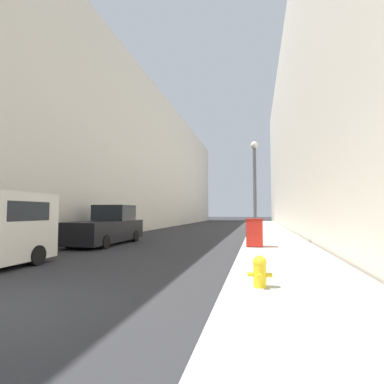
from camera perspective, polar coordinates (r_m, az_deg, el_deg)
name	(u,v)px	position (r m, az deg, el deg)	size (l,w,h in m)	color
sidewalk_right	(271,235)	(22.24, 14.84, -7.88)	(3.33, 60.00, 0.15)	#B7B2A8
building_left_glass	(111,163)	(34.44, -15.09, 5.43)	(12.00, 60.00, 14.31)	beige
building_right_stone	(351,126)	(32.40, 28.00, 10.96)	(12.00, 60.00, 19.43)	beige
fire_hydrant	(260,271)	(6.55, 12.79, -14.40)	(0.51, 0.39, 0.65)	yellow
trash_bin	(254,232)	(13.80, 11.81, -7.50)	(0.74, 0.71, 1.25)	red
lamppost	(255,188)	(16.08, 11.88, 0.76)	(0.38, 0.38, 5.29)	#4C4C51
pickup_truck	(107,228)	(16.66, -15.89, -6.53)	(2.09, 5.57, 2.08)	black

